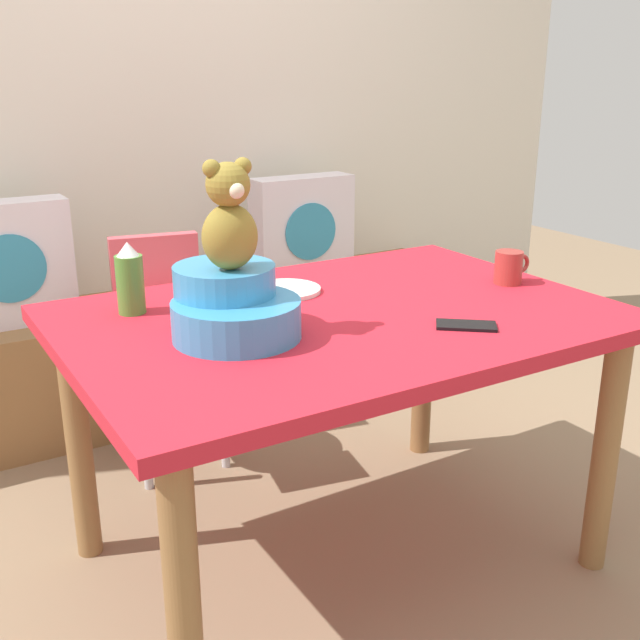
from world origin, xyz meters
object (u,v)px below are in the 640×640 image
Objects in this scene: pillow_floral_left at (7,264)px; dining_table at (340,347)px; infant_seat_teal at (233,306)px; coffee_mug at (509,267)px; ketchup_bottle at (130,280)px; dinner_plate_near at (285,290)px; book_stack at (220,281)px; pillow_floral_right at (302,229)px; cell_phone at (466,325)px; highchair at (164,321)px; teddy_bear at (229,218)px.

dining_table is at bearing -63.23° from pillow_floral_left.
coffee_mug is at bearing -0.10° from infant_seat_teal.
dinner_plate_near is (0.42, -0.04, -0.08)m from ketchup_bottle.
dinner_plate_near is (-0.23, -1.00, 0.25)m from book_stack.
pillow_floral_right is 1.52m from cell_phone.
pillow_floral_right is (1.19, 0.00, 0.00)m from pillow_floral_left.
highchair is 6.58× the size of coffee_mug.
infant_seat_teal is at bearing -62.40° from ketchup_bottle.
pillow_floral_right is at bearing 89.41° from coffee_mug.
pillow_floral_left reaches higher than highchair.
ketchup_bottle is (-0.66, -0.96, 0.33)m from book_stack.
ketchup_bottle is at bearing -124.26° from book_stack.
pillow_floral_right is 1.16m from dinner_plate_near.
pillow_floral_left is 0.61m from highchair.
dinner_plate_near is at bearing 98.19° from dining_table.
ketchup_bottle is 1.06m from coffee_mug.
cell_phone is at bearing -89.91° from book_stack.
teddy_bear is at bearing -97.64° from highchair.
dining_table is at bearing -76.02° from highchair.
teddy_bear is 1.35× the size of ketchup_bottle.
cell_phone is (0.00, -1.49, 0.24)m from book_stack.
cell_phone is (0.20, -0.25, 0.10)m from dining_table.
ketchup_bottle is 1.54× the size of coffee_mug.
pillow_floral_left is 1.76× the size of teddy_bear.
coffee_mug is (1.02, -0.29, -0.04)m from ketchup_bottle.
infant_seat_teal is 0.21m from teddy_bear.
teddy_bear is 1.74× the size of cell_phone.
teddy_bear is at bearing -176.47° from dining_table.
dinner_plate_near is (0.58, -0.98, 0.07)m from pillow_floral_left.
infant_seat_teal is at bearing -176.57° from dining_table.
pillow_floral_left is at bearing 103.87° from infant_seat_teal.
coffee_mug is at bearing -18.54° from cell_phone.
coffee_mug is at bearing -2.03° from dining_table.
teddy_bear is 0.90m from coffee_mug.
dinner_plate_near reaches higher than dining_table.
coffee_mug is 0.83× the size of cell_phone.
cell_phone is at bearing -61.05° from pillow_floral_left.
infant_seat_teal is at bearing -112.00° from book_stack.
coffee_mug is (0.87, -0.00, -0.23)m from teddy_bear.
teddy_bear reaches higher than ketchup_bottle.
dinner_plate_near is at bearing -73.68° from highchair.
pillow_floral_right is 3.67× the size of coffee_mug.
coffee_mug is at bearing -73.67° from book_stack.
pillow_floral_right is at bearing 64.52° from dining_table.
pillow_floral_left is 3.67× the size of coffee_mug.
teddy_bear is 2.08× the size of coffee_mug.
infant_seat_teal is 2.29× the size of cell_phone.
pillow_floral_left is 1.71m from coffee_mug.
dinner_plate_near is (-0.03, 0.23, 0.10)m from dining_table.
infant_seat_teal is at bearing 90.00° from teddy_bear.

